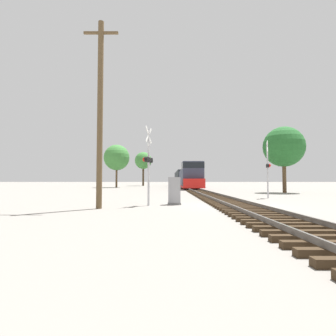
% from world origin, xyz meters
% --- Properties ---
extents(ground_plane, '(400.00, 400.00, 0.00)m').
position_xyz_m(ground_plane, '(0.00, 0.00, 0.00)').
color(ground_plane, gray).
extents(rail_track_bed, '(2.60, 160.00, 0.31)m').
position_xyz_m(rail_track_bed, '(0.00, -0.00, 0.14)').
color(rail_track_bed, '#382819').
rests_on(rail_track_bed, ground).
extents(freight_train, '(3.13, 51.39, 4.19)m').
position_xyz_m(freight_train, '(0.00, 46.98, 1.94)').
color(freight_train, '#33384C').
rests_on(freight_train, ground).
extents(crossing_signal_near, '(0.54, 1.01, 4.50)m').
position_xyz_m(crossing_signal_near, '(-4.81, 0.04, 2.52)').
color(crossing_signal_near, '#B7B7BC').
rests_on(crossing_signal_near, ground).
extents(crossing_signal_far, '(0.56, 1.01, 4.60)m').
position_xyz_m(crossing_signal_far, '(4.35, 6.10, 2.54)').
color(crossing_signal_far, '#B7B7BC').
rests_on(crossing_signal_far, ground).
extents(relay_cabinet, '(0.78, 0.51, 1.62)m').
position_xyz_m(relay_cabinet, '(-3.31, 0.64, 0.80)').
color(relay_cabinet, slate).
rests_on(relay_cabinet, ground).
extents(utility_pole, '(1.80, 0.29, 9.73)m').
position_xyz_m(utility_pole, '(-7.18, -1.55, 5.00)').
color(utility_pole, brown).
rests_on(utility_pole, ground).
extents(tree_far_right, '(4.65, 4.65, 7.64)m').
position_xyz_m(tree_far_right, '(9.73, 15.25, 5.29)').
color(tree_far_right, brown).
rests_on(tree_far_right, ground).
extents(tree_mid_background, '(5.11, 5.11, 8.54)m').
position_xyz_m(tree_mid_background, '(-13.96, 37.32, 5.96)').
color(tree_mid_background, brown).
rests_on(tree_mid_background, ground).
extents(tree_deep_background, '(4.42, 4.42, 8.80)m').
position_xyz_m(tree_deep_background, '(-10.15, 53.40, 6.53)').
color(tree_deep_background, '#473521').
rests_on(tree_deep_background, ground).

